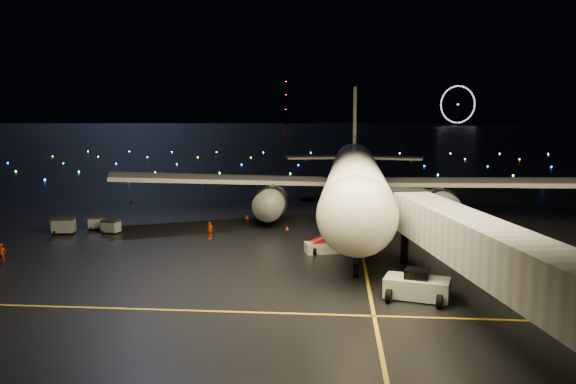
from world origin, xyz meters
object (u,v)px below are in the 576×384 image
at_px(baggage_cart_2, 64,225).
at_px(airliner, 355,148).
at_px(crew_c, 210,230).
at_px(belt_loader, 328,236).
at_px(baggage_cart_1, 97,223).
at_px(pushback_tug, 417,284).
at_px(crew_b, 1,253).
at_px(baggage_cart_0, 111,226).

bearing_deg(baggage_cart_2, airliner, 11.01).
bearing_deg(crew_c, belt_loader, 17.23).
height_order(airliner, belt_loader, airliner).
height_order(airliner, crew_c, airliner).
relative_size(airliner, baggage_cart_1, 33.81).
bearing_deg(pushback_tug, airliner, 111.50).
bearing_deg(crew_c, crew_b, -108.07).
bearing_deg(airliner, belt_loader, -97.63).
height_order(baggage_cart_0, baggage_cart_2, baggage_cart_2).
relative_size(airliner, belt_loader, 9.73).
bearing_deg(baggage_cart_1, crew_b, -117.37).
xyz_separation_m(crew_c, baggage_cart_0, (-11.47, 2.01, -0.17)).
distance_m(airliner, baggage_cart_2, 35.33).
relative_size(airliner, crew_c, 33.32).
distance_m(pushback_tug, crew_b, 35.64).
bearing_deg(baggage_cart_1, pushback_tug, -52.26).
height_order(pushback_tug, crew_c, pushback_tug).
height_order(belt_loader, crew_b, belt_loader).
distance_m(crew_b, baggage_cart_0, 13.66).
distance_m(airliner, baggage_cart_1, 32.11).
bearing_deg(baggage_cart_2, baggage_cart_0, -2.36).
height_order(baggage_cart_1, baggage_cart_2, baggage_cart_2).
xyz_separation_m(airliner, belt_loader, (-3.06, -18.90, -7.20)).
bearing_deg(crew_c, baggage_cart_2, -146.24).
relative_size(baggage_cart_1, baggage_cart_2, 0.82).
height_order(pushback_tug, baggage_cart_1, pushback_tug).
bearing_deg(crew_b, baggage_cart_0, 74.45).
bearing_deg(baggage_cart_1, crew_c, -34.52).
xyz_separation_m(baggage_cart_1, baggage_cart_2, (-2.58, -2.69, 0.17)).
bearing_deg(baggage_cart_1, airliner, 0.50).
bearing_deg(baggage_cart_0, crew_b, -96.39).
height_order(crew_b, baggage_cart_0, crew_b).
bearing_deg(baggage_cart_2, crew_c, -15.34).
xyz_separation_m(crew_c, baggage_cart_2, (-16.47, 1.24, 0.02)).
distance_m(crew_c, baggage_cart_2, 16.52).
bearing_deg(baggage_cart_1, baggage_cart_0, -57.11).
distance_m(baggage_cart_1, baggage_cart_2, 3.73).
height_order(baggage_cart_0, baggage_cart_1, baggage_cart_1).
xyz_separation_m(belt_loader, baggage_cart_2, (-28.88, 5.97, -0.59)).
distance_m(crew_c, baggage_cart_1, 14.45).
bearing_deg(pushback_tug, crew_b, -175.67).
bearing_deg(baggage_cart_0, airliner, 37.94).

